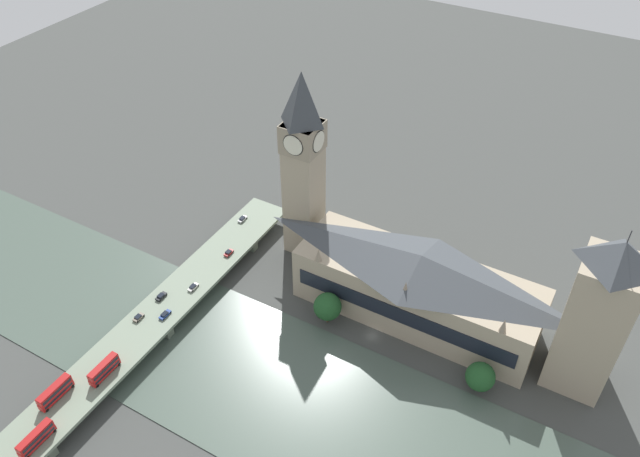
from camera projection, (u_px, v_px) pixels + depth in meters
ground_plane at (372, 336)px, 206.33m from camera, size 600.00×600.00×0.00m
river_water at (323, 411)px, 183.95m from camera, size 54.70×360.00×0.30m
parliament_hall at (417, 286)px, 205.32m from camera, size 26.07×81.06×26.86m
clock_tower at (303, 163)px, 216.12m from camera, size 12.82×12.82×72.77m
victoria_tower at (596, 316)px, 176.13m from camera, size 16.94×16.94×59.14m
road_bridge at (153, 320)px, 205.37m from camera, size 141.41×16.17×5.88m
double_decker_bus_lead at (55, 392)px, 179.05m from camera, size 11.36×2.55×4.92m
double_decker_bus_mid at (104, 369)px, 185.32m from camera, size 10.80×2.47×4.86m
double_decker_bus_rear at (36, 438)px, 167.83m from camera, size 11.13×2.47×4.70m
car_northbound_lead at (242, 219)px, 243.19m from camera, size 4.28×1.78×1.44m
car_northbound_mid at (193, 287)px, 214.45m from camera, size 4.26×1.75×1.41m
car_northbound_tail at (229, 253)px, 227.99m from camera, size 3.91×1.87×1.50m
car_southbound_lead at (161, 296)px, 211.05m from camera, size 4.20×1.84×1.43m
car_southbound_tail at (165, 315)px, 204.71m from camera, size 4.51×1.78×1.35m
car_southbound_extra at (138, 317)px, 203.78m from camera, size 3.89×1.88×1.35m
tree_embankment_near at (480, 377)px, 186.37m from camera, size 8.98×8.98×10.44m
tree_embankment_mid at (328, 307)px, 206.27m from camera, size 9.46×9.46×12.16m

